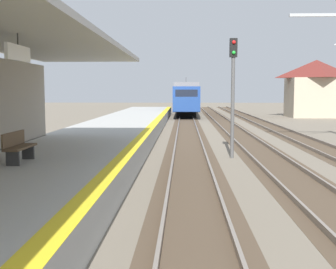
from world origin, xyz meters
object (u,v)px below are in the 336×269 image
platform_bench (18,146)px  distant_trackside_house (316,87)px  approaching_train (186,97)px  rail_signal_post (233,85)px

platform_bench → distant_trackside_house: distant_trackside_house is taller
approaching_train → rail_signal_post: bearing=-87.0°
approaching_train → distant_trackside_house: size_ratio=2.97×
platform_bench → distant_trackside_house: 42.60m
platform_bench → distant_trackside_house: size_ratio=0.24×
rail_signal_post → platform_bench: (-6.88, -6.94, -1.82)m
approaching_train → distant_trackside_house: distant_trackside_house is taller
platform_bench → distant_trackside_house: (19.57, 37.78, 1.96)m
rail_signal_post → platform_bench: bearing=-134.8°
rail_signal_post → platform_bench: size_ratio=3.25×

